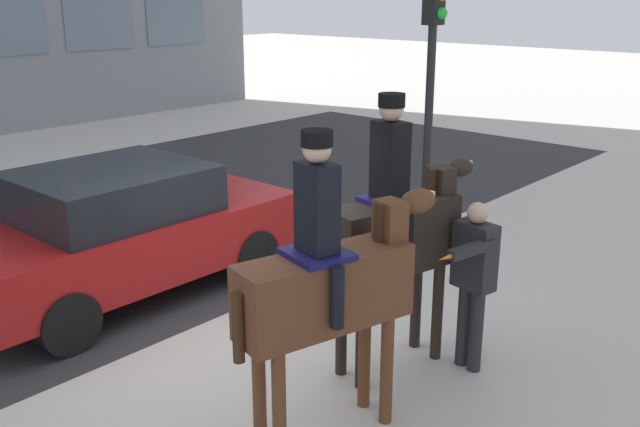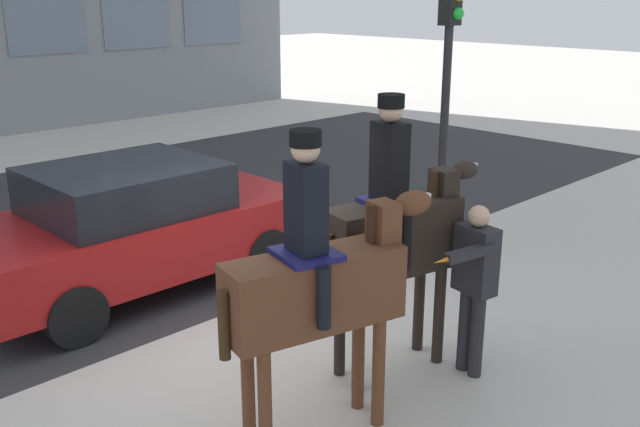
% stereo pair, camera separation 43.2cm
% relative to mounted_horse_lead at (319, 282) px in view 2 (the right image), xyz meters
% --- Properties ---
extents(ground_plane, '(80.00, 80.00, 0.00)m').
position_rel_mounted_horse_lead_xyz_m(ground_plane, '(0.62, 1.89, -1.37)').
color(ground_plane, beige).
extents(road_surface, '(23.83, 8.50, 0.01)m').
position_rel_mounted_horse_lead_xyz_m(road_surface, '(0.62, 6.64, -1.36)').
color(road_surface, '#2D2D30').
rests_on(road_surface, ground_plane).
extents(mounted_horse_lead, '(1.91, 0.78, 2.59)m').
position_rel_mounted_horse_lead_xyz_m(mounted_horse_lead, '(0.00, 0.00, 0.00)').
color(mounted_horse_lead, '#59331E').
rests_on(mounted_horse_lead, ground_plane).
extents(mounted_horse_companion, '(1.74, 0.73, 2.70)m').
position_rel_mounted_horse_lead_xyz_m(mounted_horse_companion, '(1.27, 0.28, 0.05)').
color(mounted_horse_companion, black).
rests_on(mounted_horse_companion, ground_plane).
extents(pedestrian_bystander, '(0.88, 0.44, 1.70)m').
position_rel_mounted_horse_lead_xyz_m(pedestrian_bystander, '(1.72, -0.32, -0.37)').
color(pedestrian_bystander, '#232328').
rests_on(pedestrian_bystander, ground_plane).
extents(street_car_near_lane, '(4.17, 2.07, 1.57)m').
position_rel_mounted_horse_lead_xyz_m(street_car_near_lane, '(0.54, 3.81, -0.55)').
color(street_car_near_lane, maroon).
rests_on(street_car_near_lane, ground_plane).
extents(traffic_light, '(0.24, 0.29, 3.87)m').
position_rel_mounted_horse_lead_xyz_m(traffic_light, '(3.91, 1.67, 1.23)').
color(traffic_light, black).
rests_on(traffic_light, ground_plane).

